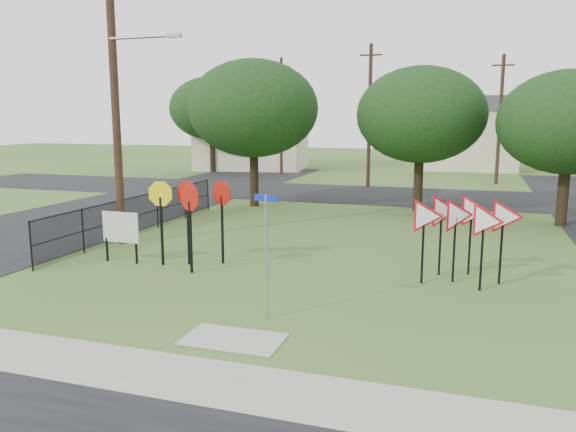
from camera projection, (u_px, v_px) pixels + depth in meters
The scene contains 21 objects.
ground at pixel (273, 303), 13.50m from camera, with size 140.00×140.00×0.00m, color #3B5D23.
sidewalk at pixel (191, 378), 9.57m from camera, with size 30.00×1.60×0.02m, color gray.
planting_strip at pixel (153, 413), 8.45m from camera, with size 30.00×0.80×0.02m, color #3B5D23.
street_left at pixel (105, 212), 26.54m from camera, with size 8.00×50.00×0.02m, color black.
street_far at pixel (390, 195), 32.23m from camera, with size 60.00×8.00×0.02m, color black.
curb_pad at pixel (233, 339), 11.26m from camera, with size 2.00×1.20×0.02m, color gray.
street_name_sign at pixel (266, 248), 12.16m from camera, with size 0.57×0.13×2.79m.
stop_sign_cluster at pixel (190, 204), 16.55m from camera, with size 2.42×1.59×2.57m.
yield_sign_cluster at pixel (463, 219), 15.02m from camera, with size 3.02×1.70×2.35m.
info_board at pixel (121, 229), 17.16m from camera, with size 1.26×0.07×1.58m.
utility_pole_main at pixel (116, 94), 19.03m from camera, with size 3.55×0.33×10.00m.
far_pole_a at pixel (369, 115), 35.80m from camera, with size 1.40×0.24×9.00m.
far_pole_b at pixel (500, 119), 37.13m from camera, with size 1.40×0.24×8.50m.
far_pole_c at pixel (281, 115), 43.86m from camera, with size 1.40×0.24×9.00m.
fence_run at pixel (142, 213), 21.55m from camera, with size 0.05×11.55×1.50m.
house_left at pixel (253, 127), 49.00m from camera, with size 10.58×8.88×7.20m.
house_mid at pixel (469, 133), 49.19m from camera, with size 8.40×8.40×6.20m.
tree_near_left at pixel (253, 109), 27.61m from camera, with size 6.40×6.40×7.27m.
tree_near_mid at pixel (421, 115), 26.15m from camera, with size 6.00×6.00×6.80m.
tree_near_right at pixel (569, 122), 22.50m from camera, with size 5.60×5.60×6.33m.
tree_far_left at pixel (211, 108), 45.60m from camera, with size 6.80×6.80×7.73m.
Camera 1 is at (4.37, -12.19, 4.39)m, focal length 35.00 mm.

